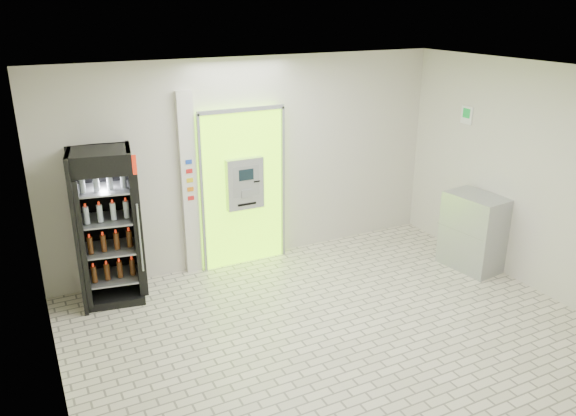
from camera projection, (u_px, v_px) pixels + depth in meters
ground at (339, 336)px, 6.58m from camera, size 6.00×6.00×0.00m
room_shell at (345, 187)px, 5.94m from camera, size 6.00×6.00×6.00m
atm_assembly at (242, 187)px, 8.12m from camera, size 1.30×0.24×2.33m
pillar at (189, 185)px, 7.77m from camera, size 0.22×0.11×2.60m
beverage_cooler at (107, 229)px, 7.15m from camera, size 0.86×0.81×2.01m
steel_cabinet at (474, 232)px, 8.14m from camera, size 0.66×0.90×1.11m
exit_sign at (467, 115)px, 8.28m from camera, size 0.02×0.22×0.26m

